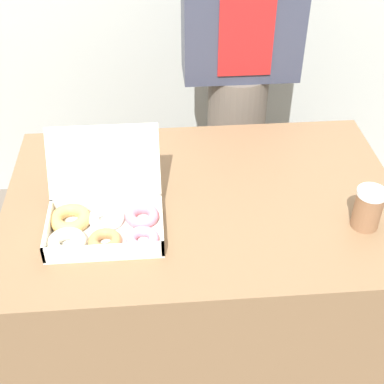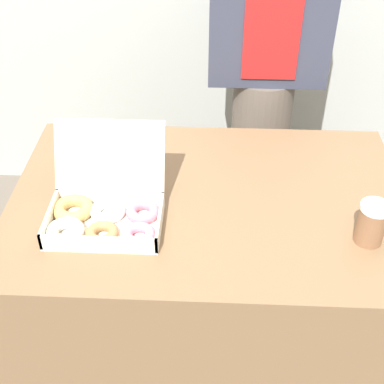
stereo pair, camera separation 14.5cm
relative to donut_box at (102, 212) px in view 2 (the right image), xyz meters
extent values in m
plane|color=#665B51|center=(0.29, 0.12, -0.79)|extent=(14.00, 14.00, 0.00)
cube|color=brown|center=(0.29, 0.12, -0.41)|extent=(1.19, 0.80, 0.75)
cube|color=white|center=(0.01, -0.02, -0.03)|extent=(0.31, 0.20, 0.01)
cube|color=white|center=(-0.14, -0.02, -0.01)|extent=(0.01, 0.20, 0.05)
cube|color=white|center=(0.16, -0.02, -0.01)|extent=(0.01, 0.20, 0.05)
cube|color=white|center=(0.01, -0.12, -0.01)|extent=(0.31, 0.01, 0.05)
cube|color=white|center=(0.01, 0.08, -0.01)|extent=(0.31, 0.01, 0.05)
cube|color=white|center=(0.01, 0.13, 0.11)|extent=(0.31, 0.10, 0.18)
torus|color=silver|center=(-0.09, -0.07, -0.01)|extent=(0.14, 0.14, 0.03)
torus|color=tan|center=(-0.09, 0.03, -0.01)|extent=(0.16, 0.16, 0.04)
torus|color=#B27F4C|center=(0.01, -0.07, -0.02)|extent=(0.10, 0.10, 0.03)
torus|color=white|center=(0.01, 0.03, -0.02)|extent=(0.12, 0.12, 0.03)
torus|color=pink|center=(0.11, -0.07, -0.02)|extent=(0.12, 0.12, 0.03)
torus|color=pink|center=(0.11, 0.03, -0.01)|extent=(0.13, 0.13, 0.03)
cylinder|color=#8C6042|center=(0.73, -0.04, 0.02)|extent=(0.08, 0.08, 0.11)
cylinder|color=white|center=(0.73, -0.04, 0.08)|extent=(0.08, 0.08, 0.01)
cylinder|color=#665B51|center=(0.50, 0.79, -0.38)|extent=(0.24, 0.24, 0.83)
cube|color=#383D51|center=(0.50, 0.79, 0.31)|extent=(0.44, 0.20, 0.54)
cube|color=red|center=(0.50, 0.69, 0.25)|extent=(0.20, 0.01, 0.34)
camera|label=1|loc=(0.16, -1.12, 0.97)|focal=50.00mm
camera|label=2|loc=(0.30, -1.12, 0.97)|focal=50.00mm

